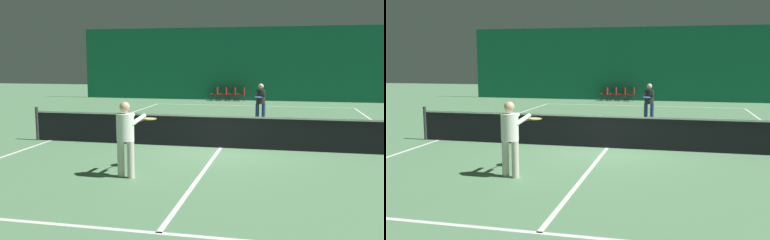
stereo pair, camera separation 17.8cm
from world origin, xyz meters
The scene contains 14 objects.
ground_plane centered at (0.00, 0.00, 0.00)m, with size 60.00×60.00×0.00m, color #56845B.
backdrop_curtain centered at (0.00, 15.20, 2.31)m, with size 23.00×0.12×4.62m.
court_line_baseline_far centered at (0.00, 11.90, 0.00)m, with size 11.00×0.10×0.00m.
court_line_service_far centered at (0.00, 6.40, 0.00)m, with size 8.25×0.10×0.00m.
court_line_service_near centered at (0.00, -6.40, 0.00)m, with size 8.25×0.10×0.00m.
court_line_sideline_left centered at (-5.50, 0.00, 0.00)m, with size 0.10×23.80×0.00m.
court_line_centre centered at (0.00, 0.00, 0.00)m, with size 0.10×12.80×0.00m.
tennis_net centered at (0.00, 0.00, 0.51)m, with size 12.00×0.10×1.07m.
player_near centered at (-1.56, -3.55, 0.97)m, with size 0.68×1.40×1.67m.
player_far centered at (0.85, 5.31, 0.94)m, with size 0.42×1.34×1.61m.
courtside_chair_0 centered at (-2.48, 14.65, 0.49)m, with size 0.44×0.44×0.84m.
courtside_chair_1 centered at (-1.92, 14.65, 0.49)m, with size 0.44×0.44×0.84m.
courtside_chair_2 centered at (-1.35, 14.65, 0.49)m, with size 0.44×0.44×0.84m.
courtside_chair_3 centered at (-0.79, 14.65, 0.49)m, with size 0.44×0.44×0.84m.
Camera 2 is at (1.93, -12.18, 2.55)m, focal length 40.00 mm.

